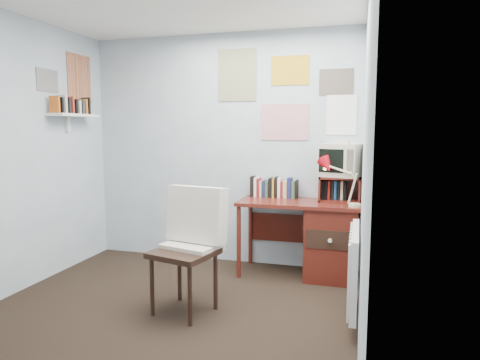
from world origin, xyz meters
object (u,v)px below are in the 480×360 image
Objects in this scene: desk_lamp at (355,185)px; radiator at (354,268)px; crt_tv at (341,158)px; wall_shelf at (74,115)px; desk_chair at (184,253)px; desk at (326,238)px; tv_riser at (340,189)px.

desk_lamp is 0.51× the size of radiator.
radiator is at bearing -65.33° from crt_tv.
crt_tv is at bearing 10.71° from wall_shelf.
radiator is at bearing 23.64° from desk_chair.
desk_chair reaches higher than radiator.
wall_shelf is (-2.84, -0.21, 0.66)m from desk_lamp.
radiator is at bearing -94.44° from desk_lamp.
tv_riser is at bearing 42.96° from desk.
desk is at bearing 62.34° from desk_chair.
tv_riser reaches higher than radiator.
desk is 2.94× the size of desk_lamp.
wall_shelf is at bearing -169.68° from tv_riser.
radiator is 3.15m from wall_shelf.
desk_lamp reaches higher than desk_chair.
crt_tv reaches higher than desk_chair.
tv_riser is at bearing 112.45° from desk_lamp.
crt_tv is (0.01, 0.02, 0.30)m from tv_riser.
radiator is 1.29× the size of wall_shelf.
desk_lamp reaches higher than radiator.
radiator is (0.17, -1.04, -0.47)m from tv_riser.
desk_lamp is at bearing 51.31° from desk_chair.
desk_chair is at bearing -170.74° from radiator.
wall_shelf is (-1.54, 0.77, 1.13)m from desk_chair.
desk_lamp is at bearing -31.89° from desk.
desk is 3.20× the size of crt_tv.
desk_chair is 2.42× the size of desk_lamp.
desk is at bearing -137.04° from tv_riser.
desk_chair is at bearing -132.04° from desk.
desk_lamp is at bearing -48.29° from crt_tv.
crt_tv is at bearing 73.10° from tv_riser.
desk is 2.87m from wall_shelf.
tv_riser is 0.65× the size of wall_shelf.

